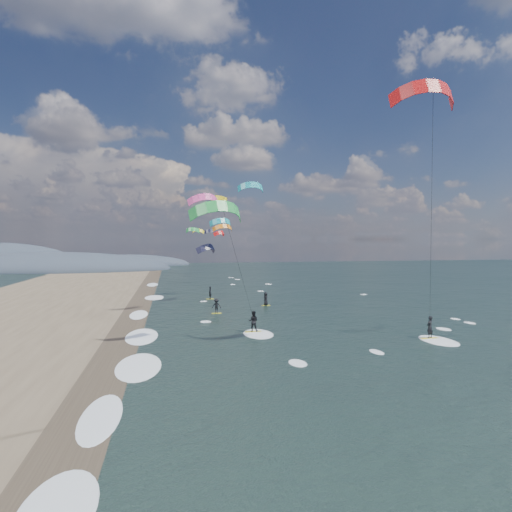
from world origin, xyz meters
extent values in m
plane|color=black|center=(0.00, 0.00, 0.00)|extent=(260.00, 260.00, 0.00)
cube|color=#382D23|center=(-12.00, 10.00, 0.00)|extent=(3.00, 240.00, 0.00)
ellipsoid|color=#3D4756|center=(-40.00, 100.00, 0.00)|extent=(64.00, 24.00, 10.00)
ellipsoid|color=#3D4756|center=(-22.00, 120.00, 0.00)|extent=(40.00, 18.00, 7.00)
cube|color=yellow|center=(13.43, 9.36, 0.03)|extent=(1.51, 0.45, 0.06)
imported|color=black|center=(13.43, 9.36, 1.00)|extent=(0.81, 0.70, 1.86)
ellipsoid|color=white|center=(13.73, 8.56, 0.00)|extent=(2.60, 4.20, 0.12)
cylinder|color=black|center=(11.43, 6.36, 10.00)|extent=(0.02, 0.02, 18.84)
cube|color=yellow|center=(-0.70, 14.78, 0.03)|extent=(1.46, 0.45, 0.07)
imported|color=black|center=(-0.70, 14.78, 0.99)|extent=(1.07, 0.95, 1.85)
ellipsoid|color=white|center=(-0.40, 13.98, 0.00)|extent=(2.60, 4.20, 0.12)
cylinder|color=black|center=(-2.45, 11.78, 6.08)|extent=(0.02, 0.02, 11.82)
cube|color=yellow|center=(-2.96, 25.14, 0.03)|extent=(1.10, 0.35, 0.05)
imported|color=black|center=(-2.96, 25.14, 0.87)|extent=(1.15, 0.79, 1.63)
cube|color=yellow|center=(3.80, 29.72, 0.03)|extent=(1.10, 0.35, 0.05)
imported|color=black|center=(3.80, 29.72, 0.88)|extent=(0.64, 0.88, 1.66)
cube|color=yellow|center=(-2.62, 36.96, 0.03)|extent=(1.10, 0.35, 0.05)
imported|color=black|center=(-2.62, 36.96, 0.90)|extent=(0.49, 0.67, 1.71)
ellipsoid|color=white|center=(-10.80, -9.00, 0.00)|extent=(2.40, 5.40, 0.11)
ellipsoid|color=white|center=(-10.80, -2.00, 0.00)|extent=(2.40, 5.40, 0.11)
ellipsoid|color=white|center=(-10.80, 6.00, 0.00)|extent=(2.40, 5.40, 0.11)
ellipsoid|color=white|center=(-10.80, 15.00, 0.00)|extent=(2.40, 5.40, 0.11)
ellipsoid|color=white|center=(-10.80, 26.00, 0.00)|extent=(2.40, 5.40, 0.11)
ellipsoid|color=white|center=(-10.80, 40.00, 0.00)|extent=(2.40, 5.40, 0.11)
ellipsoid|color=white|center=(-10.80, 58.00, 0.00)|extent=(2.40, 5.40, 0.11)
camera|label=1|loc=(-7.93, -22.85, 8.39)|focal=30.00mm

